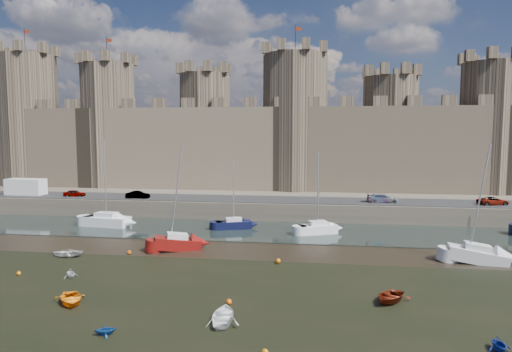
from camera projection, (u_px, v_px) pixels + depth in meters
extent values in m
plane|color=black|center=(230.00, 303.00, 33.15)|extent=(160.00, 160.00, 0.00)
cube|color=black|center=(210.00, 340.00, 27.23)|extent=(70.00, 34.00, 0.01)
cube|color=black|center=(267.00, 231.00, 56.80)|extent=(160.00, 12.00, 0.08)
cube|color=#4C443A|center=(287.00, 187.00, 92.18)|extent=(160.00, 60.00, 2.50)
cube|color=black|center=(275.00, 200.00, 66.42)|extent=(160.00, 7.00, 0.10)
cube|color=#42382B|center=(283.00, 148.00, 79.55)|extent=(100.00, 9.00, 14.00)
cylinder|color=#42382B|center=(29.00, 121.00, 85.67)|extent=(11.00, 11.00, 24.00)
cylinder|color=black|center=(25.00, 42.00, 84.27)|extent=(0.10, 0.10, 5.00)
cube|color=maroon|center=(27.00, 32.00, 84.03)|extent=(1.00, 0.03, 0.60)
cylinder|color=#42382B|center=(109.00, 126.00, 83.57)|extent=(10.00, 10.00, 22.00)
cylinder|color=black|center=(107.00, 51.00, 82.27)|extent=(0.10, 0.10, 5.00)
cube|color=maroon|center=(109.00, 40.00, 82.02)|extent=(1.00, 0.03, 0.60)
cylinder|color=#42382B|center=(205.00, 131.00, 81.19)|extent=(9.00, 9.00, 20.00)
cylinder|color=#42382B|center=(295.00, 122.00, 78.84)|extent=(11.00, 11.00, 23.00)
cylinder|color=black|center=(295.00, 40.00, 77.50)|extent=(0.10, 0.10, 5.00)
cube|color=maroon|center=(298.00, 29.00, 77.25)|extent=(1.00, 0.03, 0.60)
cylinder|color=#42382B|center=(390.00, 134.00, 76.84)|extent=(9.00, 9.00, 19.00)
cylinder|color=#42382B|center=(490.00, 128.00, 74.54)|extent=(10.00, 10.00, 21.00)
imported|color=gray|center=(74.00, 193.00, 69.51)|extent=(3.35, 1.80, 1.08)
imported|color=gray|center=(138.00, 195.00, 67.54)|extent=(3.50, 1.31, 1.14)
imported|color=gray|center=(383.00, 198.00, 63.54)|extent=(4.38, 1.81, 1.27)
imported|color=gray|center=(493.00, 201.00, 61.49)|extent=(4.36, 2.70, 1.13)
cube|color=silver|center=(26.00, 187.00, 71.18)|extent=(5.97, 2.51, 2.58)
cube|color=silver|center=(106.00, 221.00, 59.68)|extent=(6.30, 3.05, 1.24)
cube|color=silver|center=(106.00, 215.00, 59.59)|extent=(2.87, 1.95, 0.56)
cylinder|color=silver|center=(105.00, 178.00, 59.13)|extent=(0.14, 0.14, 10.12)
cube|color=black|center=(234.00, 225.00, 58.10)|extent=(4.78, 3.07, 0.97)
cube|color=silver|center=(234.00, 219.00, 58.03)|extent=(2.27, 1.79, 0.44)
cylinder|color=silver|center=(234.00, 190.00, 57.67)|extent=(0.14, 0.14, 7.97)
cube|color=white|center=(318.00, 229.00, 55.20)|extent=(4.95, 3.41, 1.08)
cube|color=silver|center=(318.00, 223.00, 55.13)|extent=(2.37, 1.94, 0.49)
cylinder|color=silver|center=(318.00, 188.00, 54.73)|extent=(0.14, 0.14, 8.87)
cube|color=#680E0B|center=(177.00, 244.00, 47.90)|extent=(5.15, 3.65, 1.22)
cube|color=silver|center=(177.00, 236.00, 47.81)|extent=(2.48, 2.06, 0.56)
cylinder|color=silver|center=(177.00, 191.00, 47.35)|extent=(0.14, 0.14, 10.01)
cube|color=silver|center=(477.00, 256.00, 43.22)|extent=(5.48, 2.69, 1.24)
cube|color=silver|center=(478.00, 247.00, 43.14)|extent=(2.50, 1.71, 0.56)
cylinder|color=silver|center=(480.00, 197.00, 42.67)|extent=(0.14, 0.14, 10.12)
imported|color=orange|center=(71.00, 299.00, 32.89)|extent=(3.58, 3.84, 0.65)
imported|color=navy|center=(105.00, 330.00, 27.78)|extent=(1.62, 1.52, 0.68)
imported|color=white|center=(224.00, 318.00, 29.70)|extent=(2.37, 3.16, 0.62)
imported|color=silver|center=(71.00, 273.00, 38.82)|extent=(1.86, 1.83, 0.74)
imported|color=maroon|center=(390.00, 297.00, 33.25)|extent=(3.71, 4.08, 0.69)
imported|color=navy|center=(499.00, 345.00, 25.72)|extent=(1.51, 1.69, 0.81)
imported|color=white|center=(67.00, 253.00, 45.41)|extent=(3.22, 2.38, 0.64)
sphere|color=#C66708|center=(19.00, 273.00, 39.37)|extent=(0.38, 0.38, 0.38)
sphere|color=#C55708|center=(129.00, 252.00, 46.14)|extent=(0.41, 0.41, 0.41)
sphere|color=#C96B08|center=(265.00, 352.00, 25.25)|extent=(0.39, 0.39, 0.39)
sphere|color=#D05E09|center=(278.00, 261.00, 42.96)|extent=(0.49, 0.49, 0.49)
sphere|color=#EF590A|center=(229.00, 302.00, 32.74)|extent=(0.42, 0.42, 0.42)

